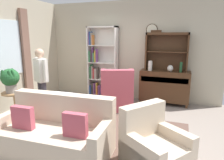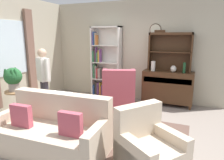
% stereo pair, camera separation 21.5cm
% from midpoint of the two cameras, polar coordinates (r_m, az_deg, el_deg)
% --- Properties ---
extents(ground_plane, '(5.40, 4.60, 0.02)m').
position_cam_midpoint_polar(ground_plane, '(4.33, -0.83, -12.94)').
color(ground_plane, gray).
extents(wall_back, '(5.00, 0.09, 2.80)m').
position_cam_midpoint_polar(wall_back, '(5.94, 7.40, 8.11)').
color(wall_back, '#BCB299').
rests_on(wall_back, ground_plane).
extents(wall_left, '(0.16, 4.20, 2.80)m').
position_cam_midpoint_polar(wall_left, '(5.45, -26.15, 6.50)').
color(wall_left, '#BCB299').
rests_on(wall_left, ground_plane).
extents(area_rug, '(2.91, 1.97, 0.01)m').
position_cam_midpoint_polar(area_rug, '(4.00, 0.13, -14.94)').
color(area_rug, brown).
rests_on(area_rug, ground_plane).
extents(bookshelf, '(0.90, 0.30, 2.10)m').
position_cam_midpoint_polar(bookshelf, '(6.11, -1.30, 4.43)').
color(bookshelf, silver).
rests_on(bookshelf, ground_plane).
extents(sideboard, '(1.30, 0.45, 0.92)m').
position_cam_midpoint_polar(sideboard, '(5.63, 16.40, -1.77)').
color(sideboard, '#422816').
rests_on(sideboard, ground_plane).
extents(sideboard_hutch, '(1.10, 0.26, 1.00)m').
position_cam_midpoint_polar(sideboard_hutch, '(5.59, 17.19, 8.99)').
color(sideboard_hutch, '#422816').
rests_on(sideboard_hutch, sideboard).
extents(vase_tall, '(0.11, 0.11, 0.26)m').
position_cam_midpoint_polar(vase_tall, '(5.50, 12.61, 3.86)').
color(vase_tall, beige).
rests_on(vase_tall, sideboard).
extents(vase_round, '(0.15, 0.15, 0.17)m').
position_cam_midpoint_polar(vase_round, '(5.46, 17.99, 3.00)').
color(vase_round, beige).
rests_on(vase_round, sideboard).
extents(bottle_wine, '(0.07, 0.07, 0.26)m').
position_cam_midpoint_polar(bottle_wine, '(5.42, 20.74, 3.23)').
color(bottle_wine, '#194223').
rests_on(bottle_wine, sideboard).
extents(couch_floral, '(1.83, 0.91, 0.90)m').
position_cam_midpoint_polar(couch_floral, '(3.49, -14.55, -14.04)').
color(couch_floral, beige).
rests_on(couch_floral, ground_plane).
extents(armchair_floral, '(1.07, 1.07, 0.88)m').
position_cam_midpoint_polar(armchair_floral, '(3.04, 12.45, -18.67)').
color(armchair_floral, beige).
rests_on(armchair_floral, ground_plane).
extents(wingback_chair, '(1.01, 1.02, 1.05)m').
position_cam_midpoint_polar(wingback_chair, '(5.13, 3.12, -4.10)').
color(wingback_chair, '#B74C5B').
rests_on(wingback_chair, ground_plane).
extents(plant_stand, '(0.52, 0.52, 0.66)m').
position_cam_midpoint_polar(plant_stand, '(4.93, -23.69, -5.59)').
color(plant_stand, '#997047').
rests_on(plant_stand, ground_plane).
extents(potted_plant_large, '(0.37, 0.37, 0.51)m').
position_cam_midpoint_polar(potted_plant_large, '(4.78, -24.95, 0.64)').
color(potted_plant_large, gray).
rests_on(potted_plant_large, plant_stand).
extents(potted_plant_small, '(0.25, 0.25, 0.35)m').
position_cam_midpoint_polar(potted_plant_small, '(4.60, -23.40, -9.48)').
color(potted_plant_small, gray).
rests_on(potted_plant_small, ground_plane).
extents(person_reading, '(0.49, 0.34, 1.56)m').
position_cam_midpoint_polar(person_reading, '(4.90, -17.51, 0.83)').
color(person_reading, '#38333D').
rests_on(person_reading, ground_plane).
extents(coffee_table, '(0.80, 0.50, 0.42)m').
position_cam_midpoint_polar(coffee_table, '(4.02, -7.75, -9.44)').
color(coffee_table, '#422816').
rests_on(coffee_table, ground_plane).
extents(book_stack, '(0.21, 0.15, 0.08)m').
position_cam_midpoint_polar(book_stack, '(4.05, -8.67, -7.66)').
color(book_stack, '#337247').
rests_on(book_stack, coffee_table).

